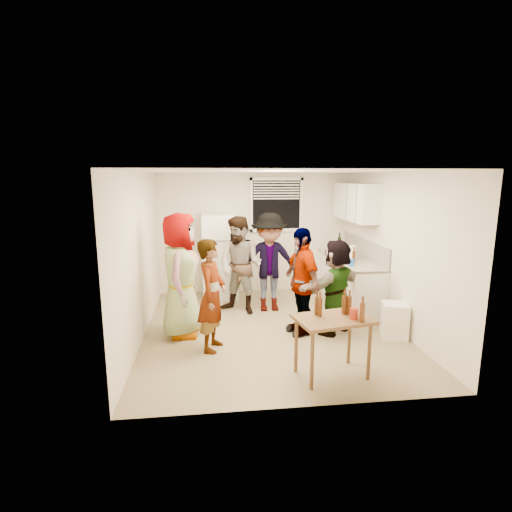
{
  "coord_description": "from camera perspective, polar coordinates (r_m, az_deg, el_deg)",
  "views": [
    {
      "loc": [
        -0.97,
        -6.04,
        2.42
      ],
      "look_at": [
        -0.21,
        0.31,
        1.15
      ],
      "focal_mm": 28.0,
      "sensor_mm": 36.0,
      "label": 1
    }
  ],
  "objects": [
    {
      "name": "upper_cabinets",
      "position": [
        7.91,
        14.0,
        7.5
      ],
      "size": [
        0.34,
        1.6,
        0.7
      ],
      "primitive_type": "cube",
      "color": "white",
      "rests_on": "room"
    },
    {
      "name": "guest_stripe",
      "position": [
        5.91,
        -6.15,
        -13.01
      ],
      "size": [
        1.69,
        1.03,
        0.38
      ],
      "primitive_type": "imported",
      "rotation": [
        0.0,
        0.0,
        1.27
      ],
      "color": "#141933",
      "rests_on": "ground"
    },
    {
      "name": "guest_back_left",
      "position": [
        7.34,
        -2.19,
        -8.02
      ],
      "size": [
        1.68,
        1.93,
        0.66
      ],
      "primitive_type": "imported",
      "rotation": [
        0.0,
        0.0,
        -0.59
      ],
      "color": "brown",
      "rests_on": "ground"
    },
    {
      "name": "kettle",
      "position": [
        7.72,
        13.13,
        -0.42
      ],
      "size": [
        0.32,
        0.3,
        0.21
      ],
      "primitive_type": null,
      "rotation": [
        0.0,
        0.0,
        -0.41
      ],
      "color": "silver",
      "rests_on": "countertop"
    },
    {
      "name": "guest_orange",
      "position": [
        6.57,
        11.09,
        -10.62
      ],
      "size": [
        2.01,
        2.03,
        0.44
      ],
      "primitive_type": "imported",
      "rotation": [
        0.0,
        0.0,
        3.8
      ],
      "color": "#E47447",
      "rests_on": "ground"
    },
    {
      "name": "serving_table",
      "position": [
        5.25,
        10.65,
        -16.4
      ],
      "size": [
        0.99,
        0.75,
        0.75
      ],
      "primitive_type": null,
      "rotation": [
        0.0,
        0.0,
        0.19
      ],
      "color": "brown",
      "rests_on": "ground"
    },
    {
      "name": "countertop",
      "position": [
        7.82,
        13.25,
        -0.43
      ],
      "size": [
        0.64,
        2.22,
        0.04
      ],
      "primitive_type": "cube",
      "color": "#BBB099",
      "rests_on": "counter_lower"
    },
    {
      "name": "window",
      "position": [
        8.39,
        2.92,
        7.32
      ],
      "size": [
        1.12,
        0.1,
        1.06
      ],
      "primitive_type": null,
      "color": "white",
      "rests_on": "room"
    },
    {
      "name": "guest_black",
      "position": [
        6.47,
        6.33,
        -10.79
      ],
      "size": [
        1.86,
        1.35,
        0.41
      ],
      "primitive_type": "imported",
      "rotation": [
        0.0,
        0.0,
        -1.33
      ],
      "color": "black",
      "rests_on": "ground"
    },
    {
      "name": "trash_bin",
      "position": [
        6.52,
        19.16,
        -8.85
      ],
      "size": [
        0.45,
        0.45,
        0.54
      ],
      "primitive_type": "cube",
      "rotation": [
        0.0,
        0.0,
        -0.27
      ],
      "color": "white",
      "rests_on": "ground"
    },
    {
      "name": "backsplash",
      "position": [
        7.89,
        15.26,
        1.05
      ],
      "size": [
        0.03,
        2.2,
        0.36
      ],
      "primitive_type": "cube",
      "color": "beige",
      "rests_on": "countertop"
    },
    {
      "name": "room",
      "position": [
        6.58,
        2.15,
        -10.37
      ],
      "size": [
        4.0,
        4.5,
        2.5
      ],
      "primitive_type": null,
      "color": "silver",
      "rests_on": "ground"
    },
    {
      "name": "blue_cup",
      "position": [
        7.11,
        13.46,
        -1.43
      ],
      "size": [
        0.09,
        0.09,
        0.12
      ],
      "primitive_type": "cylinder",
      "color": "blue",
      "rests_on": "countertop"
    },
    {
      "name": "wine_bottle",
      "position": [
        8.57,
        11.76,
        0.78
      ],
      "size": [
        0.07,
        0.07,
        0.28
      ],
      "primitive_type": "cylinder",
      "color": "black",
      "rests_on": "countertop"
    },
    {
      "name": "paper_towel",
      "position": [
        7.64,
        13.58,
        -0.55
      ],
      "size": [
        0.13,
        0.13,
        0.27
      ],
      "primitive_type": "cylinder",
      "color": "white",
      "rests_on": "countertop"
    },
    {
      "name": "guest_back_right",
      "position": [
        7.48,
        1.9,
        -7.65
      ],
      "size": [
        1.18,
        1.81,
        0.67
      ],
      "primitive_type": "imported",
      "rotation": [
        0.0,
        0.0,
        -0.01
      ],
      "color": "#3D3D42",
      "rests_on": "ground"
    },
    {
      "name": "red_cup",
      "position": [
        4.97,
        13.77,
        -8.7
      ],
      "size": [
        0.1,
        0.1,
        0.13
      ],
      "primitive_type": "cylinder",
      "color": "maroon",
      "rests_on": "serving_table"
    },
    {
      "name": "guest_grey",
      "position": [
        6.46,
        -10.43,
        -10.95
      ],
      "size": [
        1.99,
        1.13,
        0.6
      ],
      "primitive_type": "imported",
      "rotation": [
        0.0,
        0.0,
        1.46
      ],
      "color": "gray",
      "rests_on": "ground"
    },
    {
      "name": "beer_bottle_counter",
      "position": [
        7.36,
        13.74,
        -1.01
      ],
      "size": [
        0.06,
        0.06,
        0.22
      ],
      "primitive_type": "cylinder",
      "color": "#47230C",
      "rests_on": "countertop"
    },
    {
      "name": "beer_bottle_table",
      "position": [
        5.02,
        8.64,
        -8.28
      ],
      "size": [
        0.06,
        0.06,
        0.21
      ],
      "primitive_type": "cylinder",
      "color": "#47230C",
      "rests_on": "serving_table"
    },
    {
      "name": "counter_lower",
      "position": [
        7.92,
        13.1,
        -3.62
      ],
      "size": [
        0.6,
        2.2,
        0.86
      ],
      "primitive_type": "cube",
      "color": "white",
      "rests_on": "ground"
    },
    {
      "name": "refrigerator",
      "position": [
        8.07,
        -5.17,
        -0.03
      ],
      "size": [
        0.7,
        0.7,
        1.7
      ],
      "primitive_type": "cube",
      "color": "white",
      "rests_on": "ground"
    },
    {
      "name": "picture_frame",
      "position": [
        8.31,
        13.6,
        0.85
      ],
      "size": [
        0.02,
        0.16,
        0.13
      ],
      "primitive_type": "cube",
      "color": "#DACC43",
      "rests_on": "countertop"
    }
  ]
}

